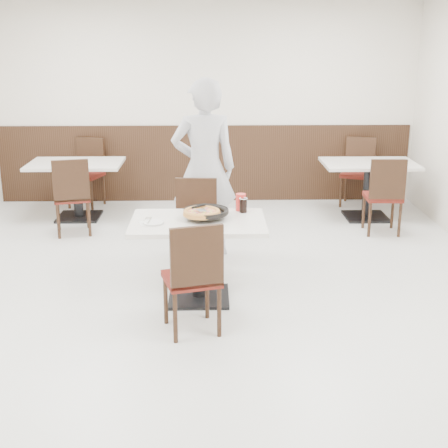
{
  "coord_description": "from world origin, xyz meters",
  "views": [
    {
      "loc": [
        0.07,
        -5.42,
        2.34
      ],
      "look_at": [
        0.19,
        -0.3,
        0.78
      ],
      "focal_mm": 50.0,
      "sensor_mm": 36.0,
      "label": 1
    }
  ],
  "objects_px": {
    "bg_chair_right_near": "(383,195)",
    "pizza": "(202,214)",
    "side_plate": "(153,223)",
    "bg_chair_left_far": "(85,173)",
    "main_table": "(199,260)",
    "cola_glass": "(243,206)",
    "bg_table_left": "(77,190)",
    "bg_table_right": "(367,190)",
    "bg_chair_left_near": "(72,196)",
    "chair_near": "(191,276)",
    "bg_chair_right_far": "(357,173)",
    "pizza_pan": "(206,214)",
    "chair_far": "(195,229)",
    "diner_person": "(204,169)",
    "red_cup": "(241,202)"
  },
  "relations": [
    {
      "from": "bg_chair_right_near",
      "to": "bg_chair_right_far",
      "type": "bearing_deg",
      "value": 93.26
    },
    {
      "from": "bg_chair_left_far",
      "to": "bg_chair_right_near",
      "type": "bearing_deg",
      "value": 179.69
    },
    {
      "from": "bg_table_right",
      "to": "pizza",
      "type": "bearing_deg",
      "value": -129.72
    },
    {
      "from": "chair_far",
      "to": "pizza",
      "type": "xyz_separation_m",
      "value": [
        0.08,
        -0.63,
        0.34
      ]
    },
    {
      "from": "red_cup",
      "to": "bg_table_right",
      "type": "relative_size",
      "value": 0.13
    },
    {
      "from": "red_cup",
      "to": "bg_chair_left_far",
      "type": "relative_size",
      "value": 0.17
    },
    {
      "from": "cola_glass",
      "to": "bg_table_left",
      "type": "height_order",
      "value": "cola_glass"
    },
    {
      "from": "main_table",
      "to": "bg_chair_right_near",
      "type": "distance_m",
      "value": 2.95
    },
    {
      "from": "red_cup",
      "to": "bg_table_left",
      "type": "xyz_separation_m",
      "value": [
        -2.03,
        2.36,
        -0.45
      ]
    },
    {
      "from": "cola_glass",
      "to": "bg_chair_right_near",
      "type": "distance_m",
      "value": 2.49
    },
    {
      "from": "side_plate",
      "to": "red_cup",
      "type": "xyz_separation_m",
      "value": [
        0.79,
        0.41,
        0.07
      ]
    },
    {
      "from": "chair_near",
      "to": "chair_far",
      "type": "relative_size",
      "value": 1.0
    },
    {
      "from": "bg_table_right",
      "to": "bg_chair_left_near",
      "type": "bearing_deg",
      "value": -171.16
    },
    {
      "from": "bg_table_right",
      "to": "bg_chair_right_far",
      "type": "xyz_separation_m",
      "value": [
        0.0,
        0.63,
        0.1
      ]
    },
    {
      "from": "chair_far",
      "to": "cola_glass",
      "type": "distance_m",
      "value": 0.69
    },
    {
      "from": "chair_near",
      "to": "side_plate",
      "type": "xyz_separation_m",
      "value": [
        -0.34,
        0.56,
        0.28
      ]
    },
    {
      "from": "main_table",
      "to": "diner_person",
      "type": "distance_m",
      "value": 1.38
    },
    {
      "from": "red_cup",
      "to": "diner_person",
      "type": "relative_size",
      "value": 0.08
    },
    {
      "from": "pizza",
      "to": "bg_chair_right_near",
      "type": "relative_size",
      "value": 0.35
    },
    {
      "from": "chair_near",
      "to": "bg_chair_left_far",
      "type": "xyz_separation_m",
      "value": [
        -1.59,
        3.92,
        0.0
      ]
    },
    {
      "from": "side_plate",
      "to": "bg_chair_right_near",
      "type": "relative_size",
      "value": 0.19
    },
    {
      "from": "chair_far",
      "to": "side_plate",
      "type": "distance_m",
      "value": 0.85
    },
    {
      "from": "side_plate",
      "to": "bg_table_left",
      "type": "height_order",
      "value": "side_plate"
    },
    {
      "from": "bg_chair_right_near",
      "to": "pizza",
      "type": "bearing_deg",
      "value": -135.84
    },
    {
      "from": "cola_glass",
      "to": "bg_chair_right_far",
      "type": "height_order",
      "value": "bg_chair_right_far"
    },
    {
      "from": "pizza_pan",
      "to": "bg_chair_left_far",
      "type": "distance_m",
      "value": 3.66
    },
    {
      "from": "diner_person",
      "to": "bg_chair_right_near",
      "type": "height_order",
      "value": "diner_person"
    },
    {
      "from": "side_plate",
      "to": "main_table",
      "type": "bearing_deg",
      "value": 11.74
    },
    {
      "from": "bg_table_right",
      "to": "bg_chair_right_near",
      "type": "distance_m",
      "value": 0.65
    },
    {
      "from": "pizza",
      "to": "side_plate",
      "type": "xyz_separation_m",
      "value": [
        -0.42,
        -0.09,
        -0.05
      ]
    },
    {
      "from": "diner_person",
      "to": "bg_table_right",
      "type": "height_order",
      "value": "diner_person"
    },
    {
      "from": "bg_table_left",
      "to": "bg_chair_right_far",
      "type": "bearing_deg",
      "value": 8.13
    },
    {
      "from": "chair_near",
      "to": "diner_person",
      "type": "distance_m",
      "value": 1.95
    },
    {
      "from": "diner_person",
      "to": "bg_table_left",
      "type": "height_order",
      "value": "diner_person"
    },
    {
      "from": "pizza_pan",
      "to": "red_cup",
      "type": "bearing_deg",
      "value": 40.28
    },
    {
      "from": "side_plate",
      "to": "bg_chair_left_far",
      "type": "height_order",
      "value": "bg_chair_left_far"
    },
    {
      "from": "side_plate",
      "to": "bg_table_left",
      "type": "bearing_deg",
      "value": 114.22
    },
    {
      "from": "pizza",
      "to": "bg_chair_left_far",
      "type": "bearing_deg",
      "value": 117.12
    },
    {
      "from": "cola_glass",
      "to": "bg_chair_right_far",
      "type": "xyz_separation_m",
      "value": [
        1.77,
        2.98,
        -0.34
      ]
    },
    {
      "from": "red_cup",
      "to": "bg_chair_right_near",
      "type": "xyz_separation_m",
      "value": [
        1.81,
        1.63,
        -0.35
      ]
    },
    {
      "from": "pizza",
      "to": "bg_chair_right_far",
      "type": "height_order",
      "value": "bg_chair_right_far"
    },
    {
      "from": "diner_person",
      "to": "bg_table_right",
      "type": "xyz_separation_m",
      "value": [
        2.14,
        1.35,
        -0.59
      ]
    },
    {
      "from": "pizza",
      "to": "bg_table_right",
      "type": "bearing_deg",
      "value": 50.28
    },
    {
      "from": "pizza_pan",
      "to": "bg_table_left",
      "type": "bearing_deg",
      "value": 122.96
    },
    {
      "from": "chair_near",
      "to": "bg_chair_left_near",
      "type": "bearing_deg",
      "value": 103.95
    },
    {
      "from": "chair_near",
      "to": "red_cup",
      "type": "distance_m",
      "value": 1.13
    },
    {
      "from": "bg_chair_left_far",
      "to": "bg_chair_left_near",
      "type": "bearing_deg",
      "value": 112.07
    },
    {
      "from": "bg_table_left",
      "to": "bg_chair_right_near",
      "type": "xyz_separation_m",
      "value": [
        3.84,
        -0.73,
        0.1
      ]
    },
    {
      "from": "side_plate",
      "to": "bg_chair_right_far",
      "type": "bearing_deg",
      "value": 52.14
    },
    {
      "from": "pizza_pan",
      "to": "bg_chair_left_near",
      "type": "xyz_separation_m",
      "value": [
        -1.63,
        1.97,
        -0.32
      ]
    }
  ]
}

